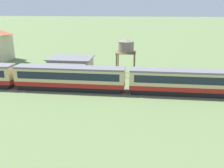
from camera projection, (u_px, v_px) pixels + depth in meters
The scene contains 5 objects.
ground_plane at pixel (37, 87), 43.93m from camera, with size 600.00×600.00×0.00m, color #607547.
passenger_train at pixel (71, 77), 41.68m from camera, with size 60.13×3.07×4.26m.
railway_track at pixel (50, 89), 42.89m from camera, with size 108.33×3.60×0.04m.
station_building at pixel (71, 66), 50.73m from camera, with size 9.24×7.89×3.94m.
water_tower at pixel (126, 47), 50.26m from camera, with size 4.21×4.21×7.68m.
Camera 1 is at (18.69, -39.60, 14.36)m, focal length 38.00 mm.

